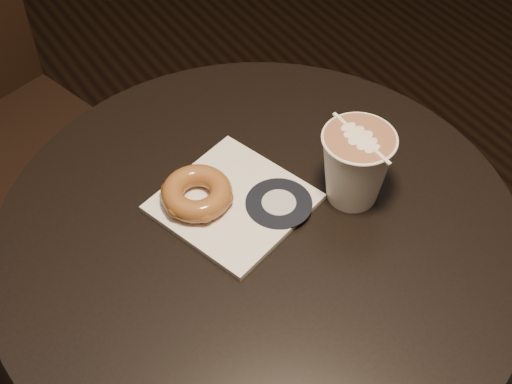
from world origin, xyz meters
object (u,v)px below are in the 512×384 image
(cafe_table, at_px, (259,311))
(pastry_bag, at_px, (234,202))
(doughnut, at_px, (197,193))
(latte_cup, at_px, (355,167))

(cafe_table, bearing_deg, pastry_bag, 95.47)
(doughnut, distance_m, latte_cup, 0.21)
(pastry_bag, bearing_deg, cafe_table, -100.61)
(cafe_table, bearing_deg, doughnut, 119.36)
(cafe_table, distance_m, pastry_bag, 0.21)
(pastry_bag, relative_size, latte_cup, 1.65)
(pastry_bag, bearing_deg, latte_cup, -43.62)
(doughnut, bearing_deg, latte_cup, -28.87)
(pastry_bag, distance_m, latte_cup, 0.17)
(cafe_table, xyz_separation_m, doughnut, (-0.05, 0.08, 0.22))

